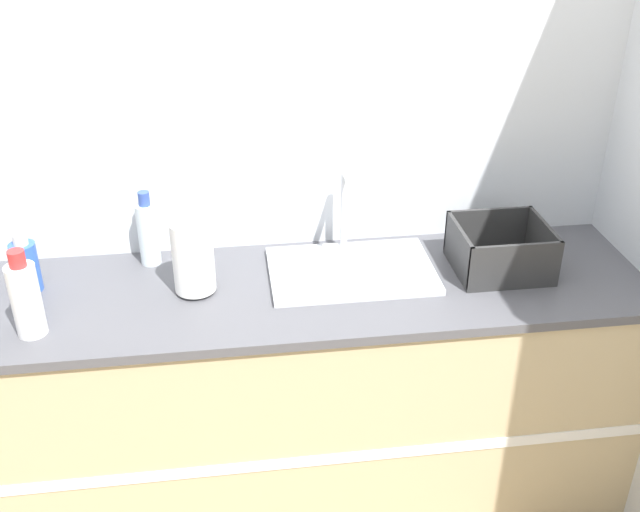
{
  "coord_description": "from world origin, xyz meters",
  "views": [
    {
      "loc": [
        -0.19,
        -1.72,
        2.12
      ],
      "look_at": [
        0.08,
        0.26,
        1.02
      ],
      "focal_mm": 42.0,
      "sensor_mm": 36.0,
      "label": 1
    }
  ],
  "objects_px": {
    "sink": "(351,267)",
    "paper_towel_roll": "(193,257)",
    "bottle_blue": "(26,266)",
    "bottle_white_spray": "(26,298)",
    "dish_rack": "(500,253)",
    "bottle_clear": "(148,232)"
  },
  "relations": [
    {
      "from": "sink",
      "to": "bottle_white_spray",
      "type": "relative_size",
      "value": 1.99
    },
    {
      "from": "bottle_clear",
      "to": "bottle_blue",
      "type": "height_order",
      "value": "bottle_clear"
    },
    {
      "from": "paper_towel_roll",
      "to": "dish_rack",
      "type": "bearing_deg",
      "value": 0.54
    },
    {
      "from": "dish_rack",
      "to": "bottle_blue",
      "type": "distance_m",
      "value": 1.5
    },
    {
      "from": "bottle_white_spray",
      "to": "paper_towel_roll",
      "type": "bearing_deg",
      "value": 19.89
    },
    {
      "from": "sink",
      "to": "bottle_clear",
      "type": "distance_m",
      "value": 0.67
    },
    {
      "from": "dish_rack",
      "to": "bottle_clear",
      "type": "distance_m",
      "value": 1.15
    },
    {
      "from": "dish_rack",
      "to": "bottle_clear",
      "type": "height_order",
      "value": "bottle_clear"
    },
    {
      "from": "bottle_blue",
      "to": "dish_rack",
      "type": "bearing_deg",
      "value": -2.75
    },
    {
      "from": "paper_towel_roll",
      "to": "dish_rack",
      "type": "height_order",
      "value": "paper_towel_roll"
    },
    {
      "from": "bottle_clear",
      "to": "bottle_white_spray",
      "type": "xyz_separation_m",
      "value": [
        -0.31,
        -0.37,
        0.0
      ]
    },
    {
      "from": "dish_rack",
      "to": "bottle_white_spray",
      "type": "height_order",
      "value": "bottle_white_spray"
    },
    {
      "from": "sink",
      "to": "paper_towel_roll",
      "type": "distance_m",
      "value": 0.51
    },
    {
      "from": "sink",
      "to": "paper_towel_roll",
      "type": "xyz_separation_m",
      "value": [
        -0.5,
        -0.05,
        0.1
      ]
    },
    {
      "from": "paper_towel_roll",
      "to": "dish_rack",
      "type": "relative_size",
      "value": 0.81
    },
    {
      "from": "dish_rack",
      "to": "bottle_blue",
      "type": "relative_size",
      "value": 1.51
    },
    {
      "from": "sink",
      "to": "paper_towel_roll",
      "type": "relative_size",
      "value": 2.21
    },
    {
      "from": "sink",
      "to": "bottle_blue",
      "type": "xyz_separation_m",
      "value": [
        -1.02,
        0.03,
        0.07
      ]
    },
    {
      "from": "paper_towel_roll",
      "to": "dish_rack",
      "type": "distance_m",
      "value": 0.99
    },
    {
      "from": "paper_towel_roll",
      "to": "bottle_clear",
      "type": "distance_m",
      "value": 0.26
    },
    {
      "from": "bottle_white_spray",
      "to": "bottle_blue",
      "type": "bearing_deg",
      "value": 102.53
    },
    {
      "from": "bottle_blue",
      "to": "bottle_white_spray",
      "type": "xyz_separation_m",
      "value": [
        0.06,
        -0.25,
        0.03
      ]
    }
  ]
}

